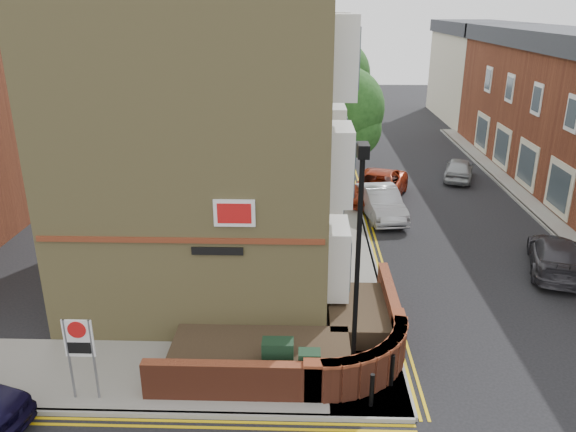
{
  "coord_description": "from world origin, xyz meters",
  "views": [
    {
      "loc": [
        0.33,
        -10.77,
        9.24
      ],
      "look_at": [
        -0.12,
        4.0,
        3.66
      ],
      "focal_mm": 35.0,
      "sensor_mm": 36.0,
      "label": 1
    }
  ],
  "objects_px": {
    "lamppost": "(357,271)",
    "silver_car_near": "(381,202)",
    "zone_sign": "(79,345)",
    "utility_cabinet_large": "(278,361)"
  },
  "relations": [
    {
      "from": "utility_cabinet_large",
      "to": "silver_car_near",
      "type": "height_order",
      "value": "silver_car_near"
    },
    {
      "from": "zone_sign",
      "to": "silver_car_near",
      "type": "distance_m",
      "value": 15.98
    },
    {
      "from": "utility_cabinet_large",
      "to": "zone_sign",
      "type": "bearing_deg",
      "value": -170.31
    },
    {
      "from": "lamppost",
      "to": "silver_car_near",
      "type": "relative_size",
      "value": 1.47
    },
    {
      "from": "silver_car_near",
      "to": "lamppost",
      "type": "bearing_deg",
      "value": -108.39
    },
    {
      "from": "utility_cabinet_large",
      "to": "lamppost",
      "type": "bearing_deg",
      "value": -3.01
    },
    {
      "from": "zone_sign",
      "to": "utility_cabinet_large",
      "type": "bearing_deg",
      "value": 9.69
    },
    {
      "from": "lamppost",
      "to": "zone_sign",
      "type": "relative_size",
      "value": 2.86
    },
    {
      "from": "lamppost",
      "to": "silver_car_near",
      "type": "height_order",
      "value": "lamppost"
    },
    {
      "from": "zone_sign",
      "to": "silver_car_near",
      "type": "bearing_deg",
      "value": 56.17
    }
  ]
}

